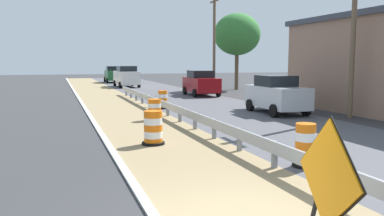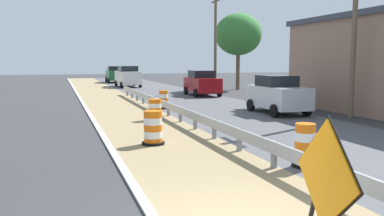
{
  "view_description": "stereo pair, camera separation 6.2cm",
  "coord_description": "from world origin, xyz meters",
  "px_view_note": "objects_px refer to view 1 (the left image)",
  "views": [
    {
      "loc": [
        -2.81,
        -5.67,
        2.7
      ],
      "look_at": [
        1.48,
        6.92,
        1.13
      ],
      "focal_mm": 37.33,
      "sensor_mm": 36.0,
      "label": 1
    },
    {
      "loc": [
        -2.76,
        -5.69,
        2.7
      ],
      "look_at": [
        1.48,
        6.92,
        1.13
      ],
      "focal_mm": 37.33,
      "sensor_mm": 36.0,
      "label": 2
    }
  ],
  "objects_px": {
    "warning_sign_diamond": "(328,180)",
    "car_lead_near_lane": "(113,74)",
    "traffic_barrel_nearest": "(305,147)",
    "car_lead_far_lane": "(126,76)",
    "utility_pole_near": "(354,17)",
    "traffic_barrel_mid": "(154,111)",
    "utility_pole_mid": "(214,42)",
    "traffic_barrel_close": "(153,129)",
    "car_mid_far_lane": "(277,94)",
    "car_trailing_near_lane": "(201,83)",
    "traffic_barrel_far": "(163,101)"
  },
  "relations": [
    {
      "from": "warning_sign_diamond",
      "to": "car_lead_near_lane",
      "type": "height_order",
      "value": "car_lead_near_lane"
    },
    {
      "from": "traffic_barrel_nearest",
      "to": "car_lead_far_lane",
      "type": "height_order",
      "value": "car_lead_far_lane"
    },
    {
      "from": "utility_pole_near",
      "to": "car_lead_far_lane",
      "type": "bearing_deg",
      "value": 102.94
    },
    {
      "from": "traffic_barrel_mid",
      "to": "warning_sign_diamond",
      "type": "bearing_deg",
      "value": -93.04
    },
    {
      "from": "utility_pole_mid",
      "to": "warning_sign_diamond",
      "type": "bearing_deg",
      "value": -108.91
    },
    {
      "from": "traffic_barrel_close",
      "to": "traffic_barrel_nearest",
      "type": "bearing_deg",
      "value": -52.4
    },
    {
      "from": "warning_sign_diamond",
      "to": "utility_pole_near",
      "type": "distance_m",
      "value": 14.98
    },
    {
      "from": "car_lead_far_lane",
      "to": "car_mid_far_lane",
      "type": "bearing_deg",
      "value": -172.81
    },
    {
      "from": "traffic_barrel_nearest",
      "to": "car_trailing_near_lane",
      "type": "height_order",
      "value": "car_trailing_near_lane"
    },
    {
      "from": "traffic_barrel_mid",
      "to": "car_mid_far_lane",
      "type": "bearing_deg",
      "value": 2.99
    },
    {
      "from": "warning_sign_diamond",
      "to": "traffic_barrel_close",
      "type": "xyz_separation_m",
      "value": [
        -0.6,
        8.0,
        -0.56
      ]
    },
    {
      "from": "car_lead_far_lane",
      "to": "utility_pole_mid",
      "type": "xyz_separation_m",
      "value": [
        6.1,
        -9.47,
        3.22
      ]
    },
    {
      "from": "car_lead_near_lane",
      "to": "car_mid_far_lane",
      "type": "xyz_separation_m",
      "value": [
        3.96,
        -33.23,
        -0.05
      ]
    },
    {
      "from": "traffic_barrel_far",
      "to": "car_trailing_near_lane",
      "type": "bearing_deg",
      "value": 56.16
    },
    {
      "from": "traffic_barrel_close",
      "to": "utility_pole_near",
      "type": "relative_size",
      "value": 0.12
    },
    {
      "from": "traffic_barrel_mid",
      "to": "car_lead_near_lane",
      "type": "height_order",
      "value": "car_lead_near_lane"
    },
    {
      "from": "warning_sign_diamond",
      "to": "car_mid_far_lane",
      "type": "height_order",
      "value": "same"
    },
    {
      "from": "traffic_barrel_mid",
      "to": "utility_pole_mid",
      "type": "xyz_separation_m",
      "value": [
        8.9,
        14.79,
        3.88
      ]
    },
    {
      "from": "traffic_barrel_far",
      "to": "car_lead_near_lane",
      "type": "distance_m",
      "value": 29.46
    },
    {
      "from": "warning_sign_diamond",
      "to": "traffic_barrel_mid",
      "type": "relative_size",
      "value": 2.03
    },
    {
      "from": "traffic_barrel_nearest",
      "to": "car_mid_far_lane",
      "type": "relative_size",
      "value": 0.28
    },
    {
      "from": "traffic_barrel_close",
      "to": "car_mid_far_lane",
      "type": "bearing_deg",
      "value": 35.33
    },
    {
      "from": "car_trailing_near_lane",
      "to": "utility_pole_mid",
      "type": "distance_m",
      "value": 5.07
    },
    {
      "from": "warning_sign_diamond",
      "to": "traffic_barrel_far",
      "type": "distance_m",
      "value": 17.53
    },
    {
      "from": "warning_sign_diamond",
      "to": "utility_pole_mid",
      "type": "bearing_deg",
      "value": -101.94
    },
    {
      "from": "utility_pole_near",
      "to": "car_trailing_near_lane",
      "type": "bearing_deg",
      "value": 99.43
    },
    {
      "from": "car_lead_near_lane",
      "to": "car_trailing_near_lane",
      "type": "relative_size",
      "value": 1.01
    },
    {
      "from": "car_lead_near_lane",
      "to": "utility_pole_near",
      "type": "height_order",
      "value": "utility_pole_near"
    },
    {
      "from": "utility_pole_near",
      "to": "utility_pole_mid",
      "type": "bearing_deg",
      "value": 90.07
    },
    {
      "from": "car_lead_near_lane",
      "to": "traffic_barrel_nearest",
      "type": "bearing_deg",
      "value": 179.38
    },
    {
      "from": "warning_sign_diamond",
      "to": "traffic_barrel_mid",
      "type": "bearing_deg",
      "value": -86.07
    },
    {
      "from": "traffic_barrel_close",
      "to": "traffic_barrel_far",
      "type": "relative_size",
      "value": 1.05
    },
    {
      "from": "traffic_barrel_mid",
      "to": "traffic_barrel_far",
      "type": "relative_size",
      "value": 0.93
    },
    {
      "from": "traffic_barrel_mid",
      "to": "car_trailing_near_lane",
      "type": "xyz_separation_m",
      "value": [
        6.58,
        11.75,
        0.55
      ]
    },
    {
      "from": "warning_sign_diamond",
      "to": "car_mid_far_lane",
      "type": "distance_m",
      "value": 15.43
    },
    {
      "from": "warning_sign_diamond",
      "to": "utility_pole_near",
      "type": "xyz_separation_m",
      "value": [
        9.63,
        10.87,
        3.68
      ]
    },
    {
      "from": "car_lead_far_lane",
      "to": "car_mid_far_lane",
      "type": "height_order",
      "value": "car_lead_far_lane"
    },
    {
      "from": "traffic_barrel_nearest",
      "to": "car_lead_near_lane",
      "type": "height_order",
      "value": "car_lead_near_lane"
    },
    {
      "from": "car_lead_far_lane",
      "to": "utility_pole_near",
      "type": "xyz_separation_m",
      "value": [
        6.12,
        -26.65,
        3.64
      ]
    },
    {
      "from": "utility_pole_mid",
      "to": "car_trailing_near_lane",
      "type": "bearing_deg",
      "value": -127.43
    },
    {
      "from": "traffic_barrel_nearest",
      "to": "car_trailing_near_lane",
      "type": "distance_m",
      "value": 21.5
    },
    {
      "from": "car_mid_far_lane",
      "to": "utility_pole_near",
      "type": "bearing_deg",
      "value": 42.11
    },
    {
      "from": "car_trailing_near_lane",
      "to": "car_mid_far_lane",
      "type": "distance_m",
      "value": 11.4
    },
    {
      "from": "traffic_barrel_mid",
      "to": "car_lead_near_lane",
      "type": "xyz_separation_m",
      "value": [
        2.63,
        33.57,
        0.6
      ]
    },
    {
      "from": "traffic_barrel_close",
      "to": "warning_sign_diamond",
      "type": "bearing_deg",
      "value": -85.71
    },
    {
      "from": "car_trailing_near_lane",
      "to": "utility_pole_near",
      "type": "xyz_separation_m",
      "value": [
        2.35,
        -14.13,
        3.75
      ]
    },
    {
      "from": "car_lead_near_lane",
      "to": "utility_pole_near",
      "type": "xyz_separation_m",
      "value": [
        6.3,
        -35.96,
        3.71
      ]
    },
    {
      "from": "traffic_barrel_nearest",
      "to": "warning_sign_diamond",
      "type": "bearing_deg",
      "value": -121.11
    },
    {
      "from": "car_lead_far_lane",
      "to": "traffic_barrel_nearest",
      "type": "bearing_deg",
      "value": 176.39
    },
    {
      "from": "traffic_barrel_nearest",
      "to": "utility_pole_near",
      "type": "relative_size",
      "value": 0.12
    }
  ]
}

